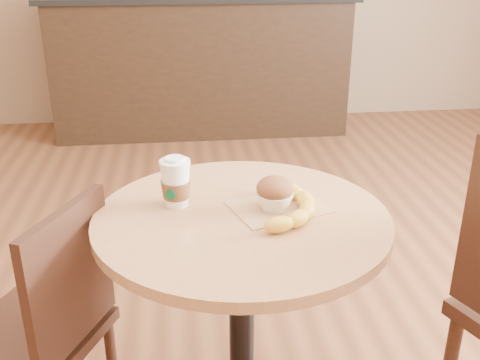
{
  "coord_description": "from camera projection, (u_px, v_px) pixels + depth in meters",
  "views": [
    {
      "loc": [
        -0.19,
        -1.17,
        1.4
      ],
      "look_at": [
        -0.04,
        0.15,
        0.83
      ],
      "focal_mm": 42.0,
      "sensor_mm": 36.0,
      "label": 1
    }
  ],
  "objects": [
    {
      "name": "muffin",
      "position": [
        275.0,
        193.0,
        1.45
      ],
      "size": [
        0.1,
        0.1,
        0.09
      ],
      "color": "white",
      "rests_on": "kraft_bag"
    },
    {
      "name": "cafe_table",
      "position": [
        242.0,
        279.0,
        1.52
      ],
      "size": [
        0.77,
        0.77,
        0.75
      ],
      "color": "black",
      "rests_on": "ground"
    },
    {
      "name": "chair_left",
      "position": [
        45.0,
        328.0,
        1.5
      ],
      "size": [
        0.47,
        0.47,
        0.81
      ],
      "rotation": [
        0.0,
        0.0,
        -2.0
      ],
      "color": "#351D12",
      "rests_on": "ground"
    },
    {
      "name": "service_counter",
      "position": [
        201.0,
        65.0,
        4.34
      ],
      "size": [
        2.3,
        0.65,
        1.04
      ],
      "color": "black",
      "rests_on": "ground"
    },
    {
      "name": "kraft_bag",
      "position": [
        278.0,
        207.0,
        1.48
      ],
      "size": [
        0.28,
        0.25,
        0.0
      ],
      "primitive_type": "cube",
      "rotation": [
        0.0,
        0.0,
        0.32
      ],
      "color": "#AB7C52",
      "rests_on": "cafe_table"
    },
    {
      "name": "coffee_cup",
      "position": [
        176.0,
        184.0,
        1.47
      ],
      "size": [
        0.08,
        0.08,
        0.14
      ],
      "rotation": [
        0.0,
        0.0,
        -0.38
      ],
      "color": "white",
      "rests_on": "cafe_table"
    },
    {
      "name": "banana",
      "position": [
        289.0,
        204.0,
        1.45
      ],
      "size": [
        0.23,
        0.33,
        0.04
      ],
      "primitive_type": null,
      "rotation": [
        0.0,
        0.0,
        -0.21
      ],
      "color": "gold",
      "rests_on": "kraft_bag"
    }
  ]
}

